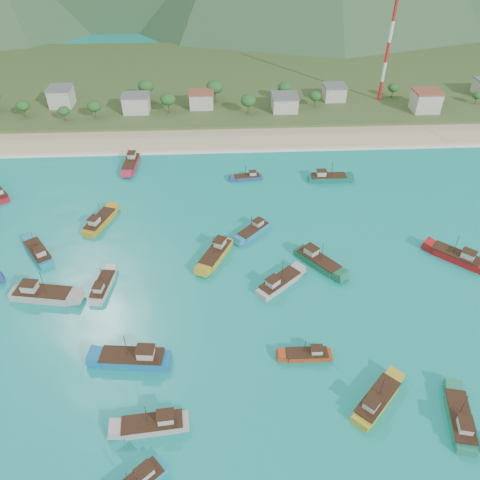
{
  "coord_description": "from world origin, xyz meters",
  "views": [
    {
      "loc": [
        -2.64,
        -68.99,
        69.94
      ],
      "look_at": [
        1.74,
        18.0,
        3.0
      ],
      "focal_mm": 35.0,
      "sensor_mm": 36.0,
      "label": 1
    }
  ],
  "objects_px": {
    "boat_11": "(43,295)",
    "boat_17": "(460,420)",
    "boat_8": "(308,355)",
    "boat_10": "(318,261)",
    "boat_4": "(100,222)",
    "boat_21": "(39,253)",
    "boat_2": "(279,283)",
    "radio_tower": "(389,42)",
    "boat_16": "(134,359)",
    "boat_22": "(328,178)",
    "boat_15": "(456,257)",
    "boat_27": "(103,287)",
    "boat_0": "(376,401)",
    "boat_19": "(248,178)",
    "boat_24": "(253,231)",
    "boat_13": "(131,164)",
    "boat_7": "(216,254)",
    "boat_6": "(154,425)"
  },
  "relations": [
    {
      "from": "boat_13",
      "to": "boat_21",
      "type": "xyz_separation_m",
      "value": [
        -15.85,
        -42.82,
        -0.07
      ]
    },
    {
      "from": "boat_10",
      "to": "boat_22",
      "type": "bearing_deg",
      "value": -142.73
    },
    {
      "from": "boat_2",
      "to": "boat_8",
      "type": "bearing_deg",
      "value": -32.09
    },
    {
      "from": "boat_13",
      "to": "boat_19",
      "type": "relative_size",
      "value": 1.41
    },
    {
      "from": "boat_22",
      "to": "boat_27",
      "type": "height_order",
      "value": "boat_22"
    },
    {
      "from": "radio_tower",
      "to": "boat_4",
      "type": "height_order",
      "value": "radio_tower"
    },
    {
      "from": "boat_7",
      "to": "boat_8",
      "type": "xyz_separation_m",
      "value": [
        16.63,
        -29.95,
        -0.35
      ]
    },
    {
      "from": "boat_10",
      "to": "boat_17",
      "type": "relative_size",
      "value": 1.02
    },
    {
      "from": "boat_13",
      "to": "boat_27",
      "type": "xyz_separation_m",
      "value": [
        1.24,
        -55.11,
        -0.21
      ]
    },
    {
      "from": "boat_7",
      "to": "boat_16",
      "type": "xyz_separation_m",
      "value": [
        -15.15,
        -29.58,
        0.1
      ]
    },
    {
      "from": "boat_15",
      "to": "boat_27",
      "type": "height_order",
      "value": "boat_15"
    },
    {
      "from": "boat_2",
      "to": "boat_10",
      "type": "height_order",
      "value": "boat_10"
    },
    {
      "from": "boat_10",
      "to": "boat_11",
      "type": "bearing_deg",
      "value": -30.37
    },
    {
      "from": "boat_7",
      "to": "boat_24",
      "type": "distance_m",
      "value": 13.01
    },
    {
      "from": "boat_19",
      "to": "boat_27",
      "type": "relative_size",
      "value": 0.83
    },
    {
      "from": "boat_11",
      "to": "boat_19",
      "type": "xyz_separation_m",
      "value": [
        46.23,
        47.52,
        -0.51
      ]
    },
    {
      "from": "boat_17",
      "to": "boat_21",
      "type": "height_order",
      "value": "boat_21"
    },
    {
      "from": "boat_0",
      "to": "boat_4",
      "type": "distance_m",
      "value": 78.41
    },
    {
      "from": "boat_15",
      "to": "boat_17",
      "type": "relative_size",
      "value": 0.98
    },
    {
      "from": "boat_21",
      "to": "boat_8",
      "type": "bearing_deg",
      "value": -64.19
    },
    {
      "from": "boat_2",
      "to": "boat_21",
      "type": "distance_m",
      "value": 56.68
    },
    {
      "from": "boat_13",
      "to": "boat_21",
      "type": "bearing_deg",
      "value": 72.86
    },
    {
      "from": "boat_13",
      "to": "boat_16",
      "type": "xyz_separation_m",
      "value": [
        10.53,
        -74.95,
        0.11
      ]
    },
    {
      "from": "boat_2",
      "to": "boat_22",
      "type": "distance_m",
      "value": 48.43
    },
    {
      "from": "boat_24",
      "to": "boat_27",
      "type": "relative_size",
      "value": 0.91
    },
    {
      "from": "boat_15",
      "to": "boat_24",
      "type": "distance_m",
      "value": 47.99
    },
    {
      "from": "boat_24",
      "to": "boat_21",
      "type": "bearing_deg",
      "value": 51.27
    },
    {
      "from": "boat_13",
      "to": "boat_16",
      "type": "relative_size",
      "value": 0.91
    },
    {
      "from": "boat_0",
      "to": "boat_19",
      "type": "bearing_deg",
      "value": 146.96
    },
    {
      "from": "boat_16",
      "to": "boat_15",
      "type": "bearing_deg",
      "value": -64.29
    },
    {
      "from": "boat_19",
      "to": "boat_27",
      "type": "distance_m",
      "value": 56.87
    },
    {
      "from": "boat_10",
      "to": "boat_27",
      "type": "xyz_separation_m",
      "value": [
        -47.72,
        -5.91,
        -0.22
      ]
    },
    {
      "from": "boat_4",
      "to": "boat_22",
      "type": "relative_size",
      "value": 1.06
    },
    {
      "from": "boat_8",
      "to": "boat_10",
      "type": "relative_size",
      "value": 0.75
    },
    {
      "from": "radio_tower",
      "to": "boat_16",
      "type": "bearing_deg",
      "value": -123.36
    },
    {
      "from": "boat_2",
      "to": "boat_22",
      "type": "height_order",
      "value": "boat_2"
    },
    {
      "from": "boat_7",
      "to": "boat_27",
      "type": "xyz_separation_m",
      "value": [
        -24.44,
        -9.74,
        -0.22
      ]
    },
    {
      "from": "boat_15",
      "to": "boat_24",
      "type": "relative_size",
      "value": 1.2
    },
    {
      "from": "boat_10",
      "to": "boat_4",
      "type": "bearing_deg",
      "value": -57.19
    },
    {
      "from": "boat_0",
      "to": "boat_7",
      "type": "relative_size",
      "value": 0.85
    },
    {
      "from": "radio_tower",
      "to": "boat_6",
      "type": "xyz_separation_m",
      "value": [
        -75.45,
        -135.04,
        -22.39
      ]
    },
    {
      "from": "boat_6",
      "to": "boat_19",
      "type": "xyz_separation_m",
      "value": [
        20.02,
        78.44,
        -0.28
      ]
    },
    {
      "from": "boat_24",
      "to": "boat_27",
      "type": "height_order",
      "value": "boat_24"
    },
    {
      "from": "boat_8",
      "to": "boat_16",
      "type": "height_order",
      "value": "boat_16"
    },
    {
      "from": "boat_4",
      "to": "boat_13",
      "type": "xyz_separation_m",
      "value": [
        3.84,
        30.77,
        0.04
      ]
    },
    {
      "from": "boat_11",
      "to": "boat_17",
      "type": "bearing_deg",
      "value": 76.44
    },
    {
      "from": "boat_2",
      "to": "boat_10",
      "type": "xyz_separation_m",
      "value": [
        9.67,
        6.78,
        0.08
      ]
    },
    {
      "from": "boat_4",
      "to": "boat_7",
      "type": "xyz_separation_m",
      "value": [
        29.52,
        -14.59,
        0.05
      ]
    },
    {
      "from": "boat_4",
      "to": "boat_24",
      "type": "relative_size",
      "value": 1.28
    },
    {
      "from": "boat_15",
      "to": "boat_21",
      "type": "bearing_deg",
      "value": 129.27
    }
  ]
}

